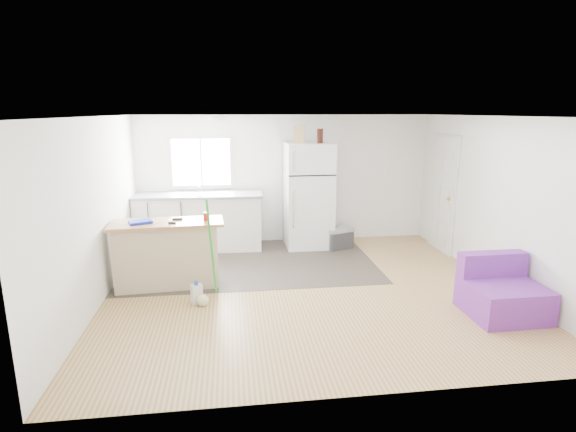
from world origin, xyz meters
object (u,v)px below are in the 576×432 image
at_px(peninsula, 167,254).
at_px(cardboard_box, 299,134).
at_px(refrigerator, 308,195).
at_px(cleaner_jug, 197,294).
at_px(kitchen_cabinets, 199,221).
at_px(bottle_left, 319,136).
at_px(cooler, 338,238).
at_px(mop, 205,288).
at_px(blue_tray, 140,222).
at_px(purple_seat, 502,294).
at_px(bottle_right, 321,136).
at_px(red_cup, 206,216).

relative_size(peninsula, cardboard_box, 5.28).
relative_size(peninsula, refrigerator, 0.83).
xyz_separation_m(peninsula, cleaner_jug, (0.44, -0.68, -0.35)).
xyz_separation_m(kitchen_cabinets, bottle_left, (2.15, -0.17, 1.52)).
bearing_deg(bottle_left, cooler, -18.26).
xyz_separation_m(mop, blue_tray, (-0.88, 0.68, 0.74)).
bearing_deg(mop, cleaner_jug, 171.88).
relative_size(peninsula, cleaner_jug, 5.17).
height_order(purple_seat, mop, mop).
relative_size(kitchen_cabinets, refrigerator, 1.21).
bearing_deg(purple_seat, bottle_right, 117.17).
distance_m(kitchen_cabinets, cleaner_jug, 2.49).
height_order(kitchen_cabinets, blue_tray, kitchen_cabinets).
relative_size(mop, bottle_right, 5.73).
bearing_deg(peninsula, blue_tray, -177.76).
relative_size(kitchen_cabinets, cleaner_jug, 7.57).
xyz_separation_m(kitchen_cabinets, mop, (0.21, -2.49, -0.29)).
height_order(red_cup, bottle_right, bottle_right).
height_order(kitchen_cabinets, mop, mop).
bearing_deg(red_cup, bottle_right, 40.52).
bearing_deg(refrigerator, bottle_left, -34.68).
relative_size(cooler, bottle_right, 2.37).
height_order(kitchen_cabinets, bottle_left, bottle_left).
bearing_deg(cardboard_box, red_cup, -133.34).
relative_size(cleaner_jug, bottle_right, 1.23).
bearing_deg(purple_seat, kitchen_cabinets, 139.54).
distance_m(refrigerator, cardboard_box, 1.12).
distance_m(mop, bottle_right, 3.62).
height_order(blue_tray, cardboard_box, cardboard_box).
xyz_separation_m(purple_seat, bottle_left, (-1.72, 3.07, 1.78)).
xyz_separation_m(cleaner_jug, bottle_right, (2.11, 2.38, 1.90)).
relative_size(cooler, cleaner_jug, 1.94).
bearing_deg(blue_tray, mop, -37.69).
height_order(bottle_left, bottle_right, same).
bearing_deg(purple_seat, cooler, 114.15).
xyz_separation_m(cooler, mop, (-2.31, -2.20, 0.03)).
xyz_separation_m(red_cup, bottle_left, (1.93, 1.60, 1.02)).
distance_m(peninsula, refrigerator, 2.94).
distance_m(kitchen_cabinets, mop, 2.52).
height_order(peninsula, blue_tray, blue_tray).
relative_size(cooler, cardboard_box, 1.98).
relative_size(peninsula, purple_seat, 1.81).
bearing_deg(peninsula, purple_seat, -22.67).
height_order(red_cup, blue_tray, red_cup).
relative_size(kitchen_cabinets, cooler, 3.91).
relative_size(purple_seat, cardboard_box, 2.92).
distance_m(peninsula, cooler, 3.24).
bearing_deg(mop, red_cup, 99.51).
height_order(mop, bottle_left, bottle_left).
bearing_deg(blue_tray, bottle_left, 30.15).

